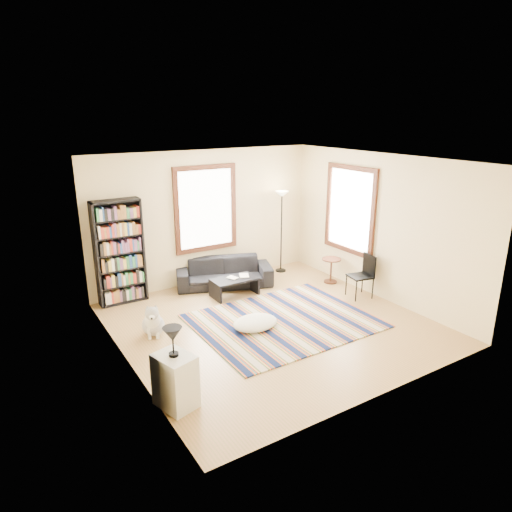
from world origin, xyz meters
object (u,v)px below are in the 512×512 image
dog (153,319)px  white_cabinet (175,381)px  side_table (331,271)px  coffee_table (234,287)px  floor_cushion (255,323)px  folding_chair (360,276)px  bookshelf (119,252)px  sofa (224,272)px  floor_lamp (281,232)px

dog → white_cabinet: bearing=-81.1°
dog → side_table: bearing=24.9°
coffee_table → floor_cushion: (-0.42, -1.46, -0.08)m
folding_chair → white_cabinet: folding_chair is taller
side_table → dog: size_ratio=0.95×
coffee_table → folding_chair: 2.50m
side_table → white_cabinet: 5.04m
bookshelf → side_table: (4.09, -1.34, -0.73)m
bookshelf → folding_chair: 4.66m
sofa → bookshelf: size_ratio=0.99×
side_table → white_cabinet: (-4.50, -2.27, 0.08)m
coffee_table → side_table: size_ratio=1.67×
floor_cushion → side_table: side_table is taller
floor_lamp → folding_chair: bearing=-78.0°
sofa → dog: 2.46m
bookshelf → white_cabinet: 3.69m
sofa → dog: size_ratio=3.51×
sofa → floor_cushion: bearing=-82.8°
floor_cushion → dog: (-1.55, 0.70, 0.18)m
floor_lamp → coffee_table: bearing=-156.7°
sofa → bookshelf: bearing=-166.5°
floor_lamp → folding_chair: floor_lamp is taller
sofa → floor_lamp: size_ratio=1.07×
floor_cushion → dog: 1.71m
coffee_table → floor_lamp: 1.92m
dog → coffee_table: bearing=42.0°
white_cabinet → floor_lamp: bearing=24.8°
sofa → floor_cushion: size_ratio=2.49×
coffee_table → folding_chair: folding_chair is taller
coffee_table → dog: size_ratio=1.59×
coffee_table → floor_lamp: size_ratio=0.48×
bookshelf → floor_lamp: bookshelf is taller
folding_chair → dog: (-4.03, 0.63, -0.15)m
bookshelf → white_cabinet: bearing=-96.4°
sofa → floor_lamp: floor_lamp is taller
side_table → sofa: bearing=152.2°
side_table → dog: (-4.08, -0.28, 0.01)m
bookshelf → sofa: bearing=-7.4°
coffee_table → bookshelf: bearing=156.4°
bookshelf → floor_cushion: bearing=-56.0°
floor_lamp → dog: size_ratio=3.28×
bookshelf → side_table: size_ratio=3.70×
sofa → white_cabinet: bearing=-105.6°
side_table → floor_cushion: bearing=-158.8°
folding_chair → dog: bearing=-177.9°
floor_lamp → dog: floor_lamp is taller
white_cabinet → folding_chair: bearing=1.2°
coffee_table → floor_cushion: bearing=-105.9°
sofa → folding_chair: size_ratio=2.31×
folding_chair → white_cabinet: size_ratio=1.23×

